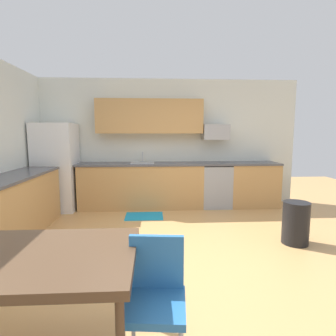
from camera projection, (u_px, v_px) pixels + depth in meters
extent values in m
plane|color=tan|center=(172.00, 255.00, 3.44)|extent=(12.00, 12.00, 0.00)
cube|color=silver|center=(164.00, 143.00, 5.89)|extent=(5.80, 0.10, 2.70)
cube|color=tan|center=(142.00, 186.00, 5.63)|extent=(2.53, 0.60, 0.90)
cube|color=tan|center=(252.00, 185.00, 5.76)|extent=(1.02, 0.60, 0.90)
cube|color=tan|center=(17.00, 207.00, 4.04)|extent=(0.60, 2.00, 0.90)
cube|color=#4C4C51|center=(164.00, 164.00, 5.60)|extent=(4.80, 0.64, 0.04)
cube|color=#4C4C51|center=(14.00, 176.00, 3.98)|extent=(0.64, 2.00, 0.04)
cube|color=tan|center=(150.00, 116.00, 5.58)|extent=(2.20, 0.34, 0.70)
cube|color=white|center=(57.00, 167.00, 5.40)|extent=(0.76, 0.70, 1.75)
cube|color=#999BA0|center=(215.00, 186.00, 5.72)|extent=(0.60, 0.60, 0.88)
cube|color=black|center=(216.00, 165.00, 5.66)|extent=(0.60, 0.60, 0.03)
cube|color=#9EA0A5|center=(215.00, 132.00, 5.67)|extent=(0.54, 0.36, 0.32)
cube|color=#A5A8AD|center=(143.00, 166.00, 5.57)|extent=(0.48, 0.40, 0.14)
cylinder|color=#B2B5BA|center=(143.00, 157.00, 5.73)|extent=(0.02, 0.02, 0.24)
cube|color=brown|center=(27.00, 258.00, 1.74)|extent=(1.40, 0.90, 0.06)
cylinder|color=brown|center=(132.00, 279.00, 2.21)|extent=(0.05, 0.05, 0.72)
cube|color=#2D72B7|center=(154.00, 306.00, 1.72)|extent=(0.44, 0.44, 0.05)
cube|color=#2D72B7|center=(157.00, 263.00, 1.88)|extent=(0.38, 0.08, 0.40)
cylinder|color=#B2B2B7|center=(133.00, 321.00, 1.93)|extent=(0.03, 0.03, 0.42)
cylinder|color=#B2B2B7|center=(181.00, 322.00, 1.92)|extent=(0.03, 0.03, 0.42)
cylinder|color=black|center=(296.00, 223.00, 3.78)|extent=(0.36, 0.36, 0.60)
cube|color=#198CBF|center=(144.00, 216.00, 5.05)|extent=(0.70, 0.50, 0.01)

